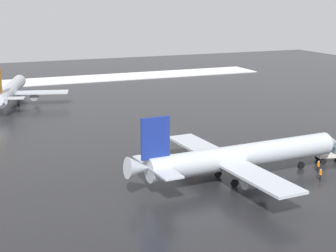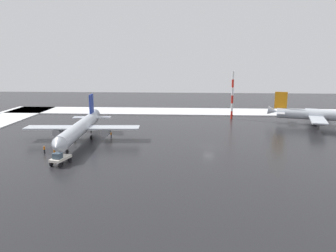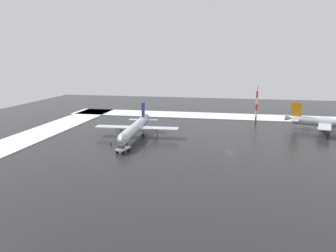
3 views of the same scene
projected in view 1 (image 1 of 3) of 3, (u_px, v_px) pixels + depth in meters
The scene contains 8 objects.
ground_plane at pixel (169, 127), 101.41m from camera, with size 240.00×240.00×0.00m, color #232326.
snow_bank_left at pixel (86, 79), 161.37m from camera, with size 14.00×116.00×0.25m, color white.
airplane_parked_starboard at pixel (239, 157), 71.46m from camera, with size 28.88×34.83×10.34m.
airplane_distant_tail at pixel (10, 90), 123.16m from camera, with size 32.97×27.71×9.95m.
pushback_tug at pixel (332, 154), 80.04m from camera, with size 3.22×4.99×2.50m.
ground_crew_by_nose_gear at pixel (193, 163), 76.59m from camera, with size 0.36×0.36×1.71m.
ground_crew_mid_apron at pixel (321, 174), 71.73m from camera, with size 0.36×0.36×1.71m.
ground_crew_beside_wing at pixel (318, 166), 75.31m from camera, with size 0.36×0.36×1.71m.
Camera 1 is at (90.68, -37.98, 24.87)m, focal length 55.00 mm.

